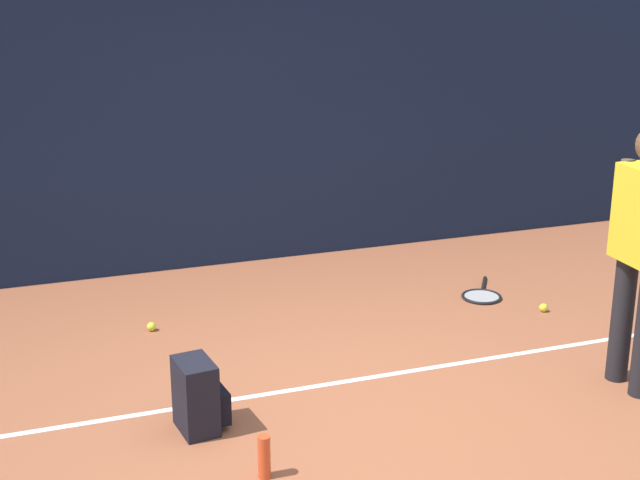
% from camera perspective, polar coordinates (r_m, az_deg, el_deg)
% --- Properties ---
extents(ground_plane, '(12.00, 12.00, 0.00)m').
position_cam_1_polar(ground_plane, '(5.72, 1.35, -10.75)').
color(ground_plane, '#9E5638').
extents(back_fence, '(10.00, 0.10, 2.75)m').
position_cam_1_polar(back_fence, '(8.02, -6.22, 7.96)').
color(back_fence, '#141E38').
rests_on(back_fence, ground).
extents(court_line, '(9.00, 0.05, 0.00)m').
position_cam_1_polar(court_line, '(6.07, -0.06, -8.95)').
color(court_line, white).
rests_on(court_line, ground).
extents(tennis_racket, '(0.48, 0.61, 0.03)m').
position_cam_1_polar(tennis_racket, '(7.62, 9.92, -3.37)').
color(tennis_racket, black).
rests_on(tennis_racket, ground).
extents(backpack, '(0.31, 0.32, 0.44)m').
position_cam_1_polar(backpack, '(5.53, -7.49, -9.54)').
color(backpack, black).
rests_on(backpack, ground).
extents(tennis_ball_near_player, '(0.07, 0.07, 0.07)m').
position_cam_1_polar(tennis_ball_near_player, '(7.41, 13.57, -4.07)').
color(tennis_ball_near_player, '#CCE033').
rests_on(tennis_ball_near_player, ground).
extents(tennis_ball_by_fence, '(0.07, 0.07, 0.07)m').
position_cam_1_polar(tennis_ball_by_fence, '(6.98, -10.33, -5.26)').
color(tennis_ball_by_fence, '#CCE033').
rests_on(tennis_ball_by_fence, ground).
extents(water_bottle, '(0.07, 0.07, 0.25)m').
position_cam_1_polar(water_bottle, '(5.08, -3.45, -13.16)').
color(water_bottle, '#D84C26').
rests_on(water_bottle, ground).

